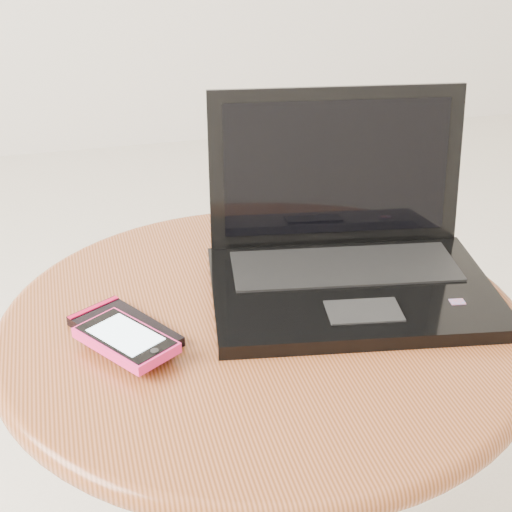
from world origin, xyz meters
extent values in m
cylinder|color=#4E2E19|center=(-0.10, 0.05, 0.23)|extent=(0.09, 0.09, 0.41)
cylinder|color=brown|center=(-0.10, 0.05, 0.45)|extent=(0.56, 0.56, 0.03)
torus|color=brown|center=(-0.10, 0.05, 0.45)|extent=(0.59, 0.59, 0.03)
cube|color=black|center=(0.01, 0.06, 0.47)|extent=(0.35, 0.27, 0.02)
cube|color=black|center=(0.01, 0.11, 0.48)|extent=(0.28, 0.14, 0.00)
cube|color=black|center=(0.00, 0.00, 0.48)|extent=(0.09, 0.06, 0.00)
cube|color=red|center=(0.10, 0.00, 0.48)|extent=(0.02, 0.01, 0.00)
cube|color=black|center=(0.02, 0.18, 0.58)|extent=(0.31, 0.08, 0.19)
cube|color=black|center=(0.02, 0.18, 0.58)|extent=(0.28, 0.06, 0.16)
cube|color=black|center=(-0.26, 0.05, 0.47)|extent=(0.12, 0.14, 0.01)
cube|color=#C30B37|center=(-0.28, 0.09, 0.48)|extent=(0.06, 0.04, 0.00)
cube|color=#F12572|center=(-0.26, 0.01, 0.48)|extent=(0.10, 0.12, 0.01)
cube|color=black|center=(-0.26, 0.01, 0.49)|extent=(0.10, 0.11, 0.00)
cube|color=#CCEAFC|center=(-0.26, 0.01, 0.49)|extent=(0.08, 0.08, 0.00)
cylinder|color=black|center=(-0.23, -0.02, 0.49)|extent=(0.01, 0.01, 0.00)
camera|label=1|loc=(-0.30, -0.67, 0.92)|focal=55.37mm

